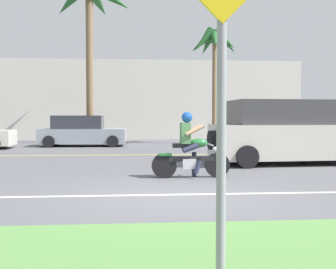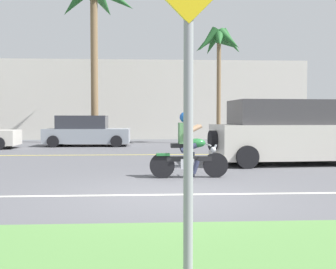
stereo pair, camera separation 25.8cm
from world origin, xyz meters
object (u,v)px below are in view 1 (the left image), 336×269
Objects in this scene: parked_car_1 at (82,132)px; street_sign at (222,90)px; suv_nearby at (287,133)px; palm_tree_1 at (214,45)px; palm_tree_2 at (89,4)px; motorcyclist at (190,150)px.

street_sign reaches higher than parked_car_1.
palm_tree_1 reaches higher than suv_nearby.
palm_tree_2 is at bearing 124.39° from suv_nearby.
suv_nearby is 1.17× the size of parked_car_1.
street_sign reaches higher than suv_nearby.
motorcyclist is at bearing -70.49° from parked_car_1.
street_sign is (2.99, -20.20, -5.94)m from palm_tree_2.
street_sign is at bearing -112.78° from suv_nearby.
suv_nearby is 0.54× the size of palm_tree_2.
street_sign reaches higher than motorcyclist.
palm_tree_2 is (-7.11, 10.39, 6.58)m from suv_nearby.
motorcyclist is 0.71× the size of street_sign.
motorcyclist is 13.66m from palm_tree_1.
motorcyclist is at bearing -140.82° from suv_nearby.
palm_tree_1 is at bearing 92.15° from suv_nearby.
parked_car_1 is 8.40m from palm_tree_1.
street_sign is at bearing -80.16° from parked_car_1.
palm_tree_2 is 3.47× the size of street_sign.
motorcyclist is 0.45× the size of parked_car_1.
motorcyclist is 0.21× the size of palm_tree_2.
suv_nearby reaches higher than motorcyclist.
parked_car_1 is at bearing -94.01° from palm_tree_2.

